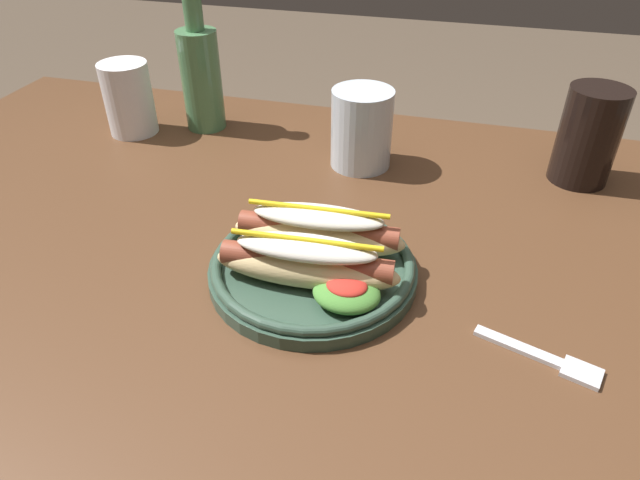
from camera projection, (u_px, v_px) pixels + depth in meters
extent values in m
cube|color=#51331E|center=(289.00, 247.00, 0.71)|extent=(1.34, 0.82, 0.04)
cylinder|color=#51331E|center=(100.00, 256.00, 1.30)|extent=(0.06, 0.06, 0.70)
cylinder|color=#334C3D|center=(313.00, 271.00, 0.63)|extent=(0.23, 0.23, 0.02)
torus|color=#334C3D|center=(313.00, 262.00, 0.62)|extent=(0.23, 0.23, 0.01)
ellipsoid|color=#E0C184|center=(307.00, 268.00, 0.59)|extent=(0.20, 0.06, 0.04)
cylinder|color=brown|center=(307.00, 262.00, 0.59)|extent=(0.18, 0.04, 0.03)
ellipsoid|color=silver|center=(306.00, 248.00, 0.58)|extent=(0.15, 0.05, 0.02)
cylinder|color=yellow|center=(306.00, 240.00, 0.57)|extent=(0.16, 0.02, 0.01)
ellipsoid|color=#E0C184|center=(318.00, 236.00, 0.64)|extent=(0.20, 0.06, 0.04)
cylinder|color=brown|center=(318.00, 230.00, 0.63)|extent=(0.18, 0.04, 0.03)
ellipsoid|color=silver|center=(318.00, 216.00, 0.62)|extent=(0.15, 0.05, 0.02)
cylinder|color=yellow|center=(318.00, 209.00, 0.62)|extent=(0.16, 0.02, 0.01)
ellipsoid|color=#4C8C38|center=(347.00, 293.00, 0.57)|extent=(0.07, 0.06, 0.02)
ellipsoid|color=red|center=(347.00, 286.00, 0.56)|extent=(0.04, 0.04, 0.01)
cube|color=silver|center=(517.00, 347.00, 0.55)|extent=(0.08, 0.04, 0.00)
cube|color=silver|center=(582.00, 373.00, 0.52)|extent=(0.04, 0.04, 0.00)
cylinder|color=black|center=(588.00, 136.00, 0.78)|extent=(0.08, 0.08, 0.14)
cylinder|color=silver|center=(362.00, 129.00, 0.82)|extent=(0.09, 0.09, 0.12)
cylinder|color=white|center=(129.00, 99.00, 0.91)|extent=(0.08, 0.08, 0.12)
cylinder|color=#4C7F51|center=(202.00, 81.00, 0.92)|extent=(0.07, 0.07, 0.16)
cylinder|color=#4C7F51|center=(192.00, 6.00, 0.85)|extent=(0.03, 0.03, 0.07)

